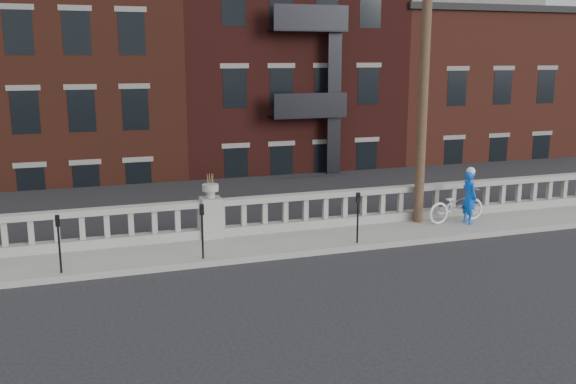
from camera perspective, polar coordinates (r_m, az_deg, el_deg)
name	(u,v)px	position (r m, az deg, el deg)	size (l,w,h in m)	color
ground	(250,291)	(14.11, -3.36, -8.81)	(120.00, 120.00, 0.00)	black
sidewalk	(219,249)	(16.84, -6.11, -5.09)	(32.00, 2.20, 0.15)	gray
balustrade	(211,220)	(17.58, -6.85, -2.45)	(28.00, 0.34, 1.03)	gray
planter_pedestal	(211,213)	(17.53, -6.86, -1.85)	(0.55, 0.55, 1.76)	gray
lower_level	(146,100)	(36.06, -12.51, 7.99)	(80.00, 44.00, 20.80)	#605E59
utility_pole	(425,47)	(18.97, 12.11, 12.46)	(1.60, 0.28, 10.00)	#422D1E
parking_meter_b	(59,237)	(15.40, -19.71, -3.81)	(0.10, 0.09, 1.36)	black
parking_meter_c	(202,225)	(15.67, -7.64, -2.93)	(0.10, 0.09, 1.36)	black
parking_meter_d	(358,212)	(16.92, 6.22, -1.77)	(0.10, 0.09, 1.36)	black
bicycle	(456,205)	(19.68, 14.73, -1.13)	(0.68, 1.94, 1.02)	silver
cyclist	(469,197)	(19.57, 15.81, -0.44)	(0.57, 0.38, 1.57)	blue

